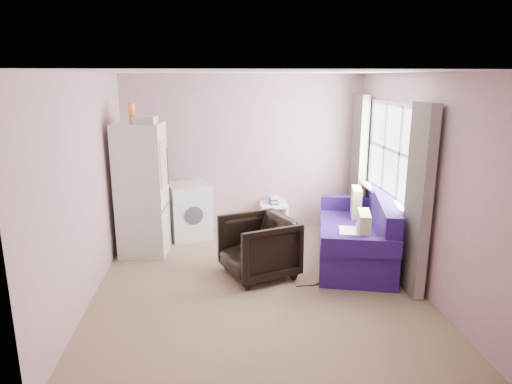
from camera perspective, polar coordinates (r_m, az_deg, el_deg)
The scene contains 8 objects.
room at distance 5.27m, azimuth 0.28°, elevation 1.08°, with size 3.84×4.24×2.54m.
armchair at distance 5.75m, azimuth 0.32°, elevation -6.49°, with size 0.81×0.76×0.84m, color black.
fridge at distance 6.53m, azimuth -14.05°, elevation 0.40°, with size 0.70×0.68×2.10m.
washing_machine at distance 7.17m, azimuth -8.36°, elevation -2.17°, with size 0.75×0.75×0.85m.
side_table at distance 7.40m, azimuth 2.21°, elevation -2.89°, with size 0.43×0.43×0.58m.
sofa at distance 6.40m, azimuth 12.75°, elevation -5.46°, with size 1.37×2.19×0.91m.
window_dressing at distance 6.37m, azimuth 15.66°, elevation 1.51°, with size 0.17×2.62×2.18m.
floor_cables at distance 5.69m, azimuth 7.23°, elevation -11.34°, with size 0.43×0.19×0.01m.
Camera 1 is at (-0.48, -5.10, 2.45)m, focal length 32.00 mm.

